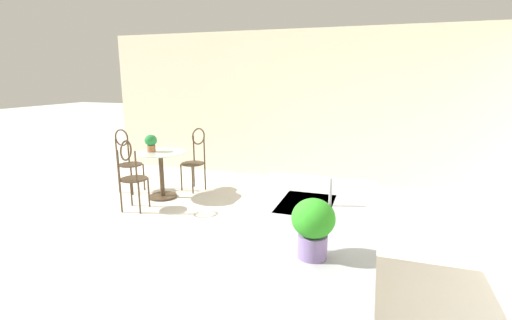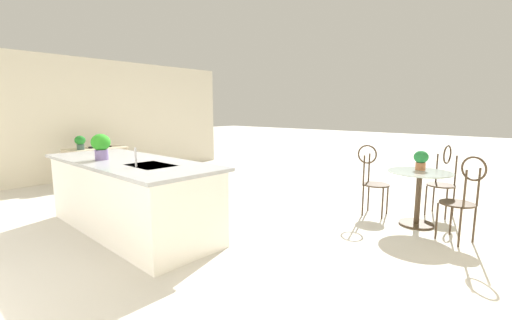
% 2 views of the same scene
% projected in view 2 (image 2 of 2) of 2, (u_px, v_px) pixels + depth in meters
% --- Properties ---
extents(ground_plane, '(40.00, 40.00, 0.00)m').
position_uv_depth(ground_plane, '(198.00, 219.00, 4.78)').
color(ground_plane, beige).
extents(wall_right, '(0.12, 7.80, 2.70)m').
position_uv_depth(wall_right, '(77.00, 119.00, 7.41)').
color(wall_right, beige).
rests_on(wall_right, ground).
extents(kitchen_island, '(2.80, 1.06, 0.92)m').
position_uv_depth(kitchen_island, '(130.00, 195.00, 4.29)').
color(kitchen_island, white).
rests_on(kitchen_island, ground).
extents(bistro_table, '(0.80, 0.80, 0.74)m').
position_uv_depth(bistro_table, '(418.00, 193.00, 4.47)').
color(bistro_table, '#3D2D1E').
rests_on(bistro_table, ground).
extents(chair_near_window, '(0.52, 0.49, 1.04)m').
position_uv_depth(chair_near_window, '(463.00, 195.00, 3.86)').
color(chair_near_window, '#3D2D1E').
rests_on(chair_near_window, ground).
extents(chair_by_island, '(0.50, 0.43, 1.04)m').
position_uv_depth(chair_by_island, '(372.00, 177.00, 4.93)').
color(chair_by_island, '#3D2D1E').
rests_on(chair_by_island, ground).
extents(chair_toward_desk, '(0.42, 0.50, 1.04)m').
position_uv_depth(chair_toward_desk, '(443.00, 177.00, 4.90)').
color(chair_toward_desk, '#3D2D1E').
rests_on(chair_toward_desk, ground).
extents(sink_faucet, '(0.02, 0.02, 0.22)m').
position_uv_depth(sink_faucet, '(136.00, 157.00, 3.71)').
color(sink_faucet, '#B2B5BA').
rests_on(sink_faucet, kitchen_island).
extents(writing_desk, '(0.60, 1.20, 0.74)m').
position_uv_depth(writing_desk, '(97.00, 159.00, 7.21)').
color(writing_desk, beige).
rests_on(writing_desk, ground).
extents(keyboard, '(0.16, 0.44, 0.03)m').
position_uv_depth(keyboard, '(100.00, 147.00, 7.26)').
color(keyboard, black).
rests_on(keyboard, writing_desk).
extents(potted_plant_on_table, '(0.19, 0.19, 0.26)m').
position_uv_depth(potted_plant_on_table, '(421.00, 159.00, 4.53)').
color(potted_plant_on_table, '#9E603D').
rests_on(potted_plant_on_table, bistro_table).
extents(potted_plant_counter_near, '(0.23, 0.23, 0.33)m').
position_uv_depth(potted_plant_counter_near, '(101.00, 145.00, 4.25)').
color(potted_plant_counter_near, '#7A669E').
rests_on(potted_plant_counter_near, kitchen_island).
extents(potted_plant_on_desk, '(0.21, 0.21, 0.29)m').
position_uv_depth(potted_plant_on_desk, '(80.00, 142.00, 6.82)').
color(potted_plant_on_desk, '#385147').
rests_on(potted_plant_on_desk, writing_desk).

